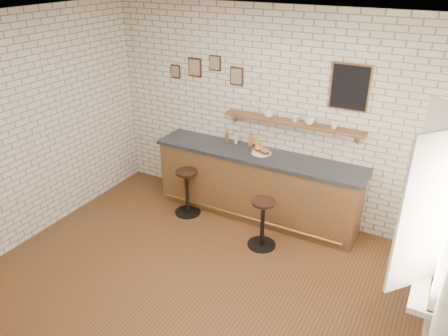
{
  "coord_description": "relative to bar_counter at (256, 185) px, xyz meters",
  "views": [
    {
      "loc": [
        2.29,
        -3.5,
        3.54
      ],
      "look_at": [
        -0.12,
        0.9,
        1.1
      ],
      "focal_mm": 35.0,
      "sensor_mm": 36.0,
      "label": 1
    }
  ],
  "objects": [
    {
      "name": "bitters_bottle_brown",
      "position": [
        -0.59,
        0.19,
        0.58
      ],
      "size": [
        0.06,
        0.06,
        0.18
      ],
      "color": "brown",
      "rests_on": "bar_counter"
    },
    {
      "name": "bar_counter",
      "position": [
        0.0,
        0.0,
        0.0
      ],
      "size": [
        3.1,
        0.65,
        1.01
      ],
      "color": "brown",
      "rests_on": "ground"
    },
    {
      "name": "shelf_cup_d",
      "position": [
        0.99,
        0.2,
        1.04
      ],
      "size": [
        0.12,
        0.12,
        0.09
      ],
      "primitive_type": "imported",
      "rotation": [
        0.0,
        0.0,
        0.46
      ],
      "color": "white",
      "rests_on": "wall_shelf"
    },
    {
      "name": "bar_stool_right",
      "position": [
        0.41,
        -0.68,
        -0.14
      ],
      "size": [
        0.41,
        0.41,
        0.69
      ],
      "color": "black",
      "rests_on": "ground"
    },
    {
      "name": "ground",
      "position": [
        0.01,
        -1.7,
        -0.51
      ],
      "size": [
        5.0,
        5.0,
        0.0
      ],
      "primitive_type": "plane",
      "color": "brown",
      "rests_on": "ground"
    },
    {
      "name": "book_upper",
      "position": [
        2.39,
        -1.39,
        0.45
      ],
      "size": [
        0.24,
        0.24,
        0.01
      ],
      "primitive_type": "imported",
      "rotation": [
        0.0,
        0.0,
        -0.67
      ],
      "color": "tan",
      "rests_on": "book_lower"
    },
    {
      "name": "window_sill",
      "position": [
        2.41,
        -1.4,
        0.39
      ],
      "size": [
        0.2,
        1.35,
        0.06
      ],
      "color": "white",
      "rests_on": "ground"
    },
    {
      "name": "shelf_cup_a",
      "position": [
        0.06,
        0.2,
        1.04
      ],
      "size": [
        0.14,
        0.14,
        0.1
      ],
      "primitive_type": "imported",
      "rotation": [
        0.0,
        0.0,
        0.19
      ],
      "color": "white",
      "rests_on": "wall_shelf"
    },
    {
      "name": "shelf_cup_c",
      "position": [
        0.65,
        0.2,
        1.04
      ],
      "size": [
        0.14,
        0.14,
        0.1
      ],
      "primitive_type": "imported",
      "rotation": [
        0.0,
        0.0,
        1.67
      ],
      "color": "white",
      "rests_on": "wall_shelf"
    },
    {
      "name": "sandwich_plate",
      "position": [
        0.04,
        0.03,
        0.51
      ],
      "size": [
        0.28,
        0.28,
        0.01
      ],
      "primitive_type": "cylinder",
      "color": "white",
      "rests_on": "bar_counter"
    },
    {
      "name": "bitters_bottle_amber",
      "position": [
        -0.2,
        0.19,
        0.6
      ],
      "size": [
        0.06,
        0.06,
        0.24
      ],
      "color": "#A95C1B",
      "rests_on": "bar_counter"
    },
    {
      "name": "bar_stool_left",
      "position": [
        -0.93,
        -0.45,
        -0.13
      ],
      "size": [
        0.39,
        0.39,
        0.71
      ],
      "color": "black",
      "rests_on": "ground"
    },
    {
      "name": "book_lower",
      "position": [
        2.39,
        -1.41,
        0.43
      ],
      "size": [
        0.21,
        0.27,
        0.02
      ],
      "primitive_type": "imported",
      "rotation": [
        0.0,
        0.0,
        0.15
      ],
      "color": "tan",
      "rests_on": "window_sill"
    },
    {
      "name": "ciabatta_sandwich",
      "position": [
        0.06,
        0.03,
        0.56
      ],
      "size": [
        0.26,
        0.18,
        0.08
      ],
      "color": "tan",
      "rests_on": "sandwich_plate"
    },
    {
      "name": "wall_shelf",
      "position": [
        0.41,
        0.2,
        0.97
      ],
      "size": [
        2.0,
        0.18,
        0.18
      ],
      "color": "brown",
      "rests_on": "ground"
    },
    {
      "name": "potato_chips",
      "position": [
        0.03,
        0.03,
        0.52
      ],
      "size": [
        0.27,
        0.18,
        0.0
      ],
      "color": "gold",
      "rests_on": "sandwich_plate"
    },
    {
      "name": "back_wall_decor",
      "position": [
        0.24,
        0.28,
        1.54
      ],
      "size": [
        2.96,
        0.02,
        0.56
      ],
      "color": "black",
      "rests_on": "ground"
    },
    {
      "name": "shelf_cup_b",
      "position": [
        0.44,
        0.2,
        1.04
      ],
      "size": [
        0.14,
        0.14,
        0.1
      ],
      "primitive_type": "imported",
      "rotation": [
        0.0,
        0.0,
        0.89
      ],
      "color": "white",
      "rests_on": "wall_shelf"
    },
    {
      "name": "bitters_bottle_white",
      "position": [
        -0.44,
        0.19,
        0.58
      ],
      "size": [
        0.05,
        0.05,
        0.2
      ],
      "color": "beige",
      "rests_on": "bar_counter"
    },
    {
      "name": "casement_window",
      "position": [
        2.37,
        -1.4,
        1.14
      ],
      "size": [
        0.4,
        1.3,
        1.56
      ],
      "color": "white",
      "rests_on": "ground"
    },
    {
      "name": "condiment_bottle_yellow",
      "position": [
        -0.1,
        0.19,
        0.57
      ],
      "size": [
        0.05,
        0.05,
        0.17
      ],
      "color": "yellow",
      "rests_on": "bar_counter"
    }
  ]
}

